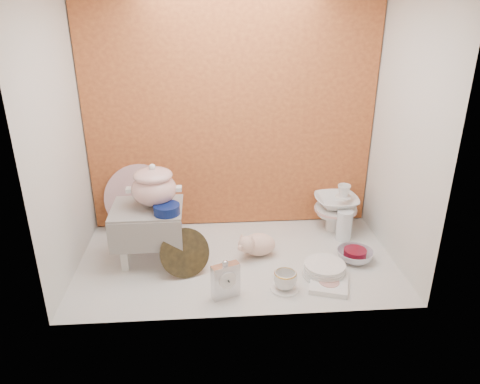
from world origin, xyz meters
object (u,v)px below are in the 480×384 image
(step_stool, at_px, (149,233))
(plush_pig, at_px, (259,244))
(floral_platter, at_px, (140,198))
(blue_white_vase, at_px, (165,223))
(porcelain_tower, at_px, (336,207))
(crystal_bowl, at_px, (355,255))
(gold_rim_teacup, at_px, (285,280))
(dinner_plate_stack, at_px, (324,269))
(soup_tureen, at_px, (154,185))
(mantel_clock, at_px, (226,279))

(step_stool, bearing_deg, plush_pig, -1.25)
(step_stool, bearing_deg, floral_platter, 103.57)
(step_stool, bearing_deg, blue_white_vase, 73.65)
(floral_platter, relative_size, plush_pig, 1.79)
(porcelain_tower, bearing_deg, crystal_bowl, -87.76)
(gold_rim_teacup, bearing_deg, dinner_plate_stack, 25.74)
(soup_tureen, height_order, floral_platter, soup_tureen)
(dinner_plate_stack, bearing_deg, gold_rim_teacup, -154.26)
(soup_tureen, distance_m, porcelain_tower, 1.18)
(gold_rim_teacup, height_order, porcelain_tower, porcelain_tower)
(soup_tureen, relative_size, crystal_bowl, 1.40)
(mantel_clock, bearing_deg, blue_white_vase, 96.89)
(crystal_bowl, height_order, porcelain_tower, porcelain_tower)
(soup_tureen, xyz_separation_m, porcelain_tower, (1.11, 0.26, -0.30))
(floral_platter, relative_size, blue_white_vase, 2.05)
(plush_pig, bearing_deg, soup_tureen, 166.02)
(plush_pig, height_order, porcelain_tower, porcelain_tower)
(dinner_plate_stack, distance_m, crystal_bowl, 0.25)
(blue_white_vase, height_order, gold_rim_teacup, blue_white_vase)
(mantel_clock, bearing_deg, plush_pig, 39.59)
(dinner_plate_stack, bearing_deg, porcelain_tower, 69.47)
(floral_platter, relative_size, dinner_plate_stack, 1.86)
(plush_pig, height_order, crystal_bowl, plush_pig)
(step_stool, relative_size, floral_platter, 0.87)
(dinner_plate_stack, height_order, porcelain_tower, porcelain_tower)
(floral_platter, relative_size, crystal_bowl, 2.16)
(mantel_clock, xyz_separation_m, dinner_plate_stack, (0.54, 0.15, -0.07))
(mantel_clock, relative_size, dinner_plate_stack, 0.86)
(plush_pig, bearing_deg, crystal_bowl, -21.80)
(step_stool, height_order, blue_white_vase, step_stool)
(step_stool, distance_m, floral_platter, 0.39)
(blue_white_vase, distance_m, plush_pig, 0.61)
(crystal_bowl, bearing_deg, floral_platter, 159.16)
(floral_platter, xyz_separation_m, porcelain_tower, (1.25, -0.09, -0.06))
(step_stool, xyz_separation_m, soup_tureen, (0.05, 0.02, 0.29))
(blue_white_vase, bearing_deg, crystal_bowl, -17.32)
(step_stool, xyz_separation_m, dinner_plate_stack, (0.96, -0.24, -0.13))
(soup_tureen, xyz_separation_m, dinner_plate_stack, (0.91, -0.26, -0.42))
(floral_platter, height_order, dinner_plate_stack, floral_platter)
(blue_white_vase, xyz_separation_m, plush_pig, (0.56, -0.25, -0.03))
(floral_platter, distance_m, gold_rim_teacup, 1.11)
(mantel_clock, bearing_deg, floral_platter, 101.57)
(soup_tureen, height_order, crystal_bowl, soup_tureen)
(soup_tureen, height_order, porcelain_tower, soup_tureen)
(porcelain_tower, bearing_deg, gold_rim_teacup, -124.06)
(floral_platter, distance_m, blue_white_vase, 0.24)
(floral_platter, distance_m, plush_pig, 0.83)
(gold_rim_teacup, relative_size, dinner_plate_stack, 0.50)
(mantel_clock, bearing_deg, porcelain_tower, 20.53)
(dinner_plate_stack, xyz_separation_m, crystal_bowl, (0.21, 0.14, -0.01))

